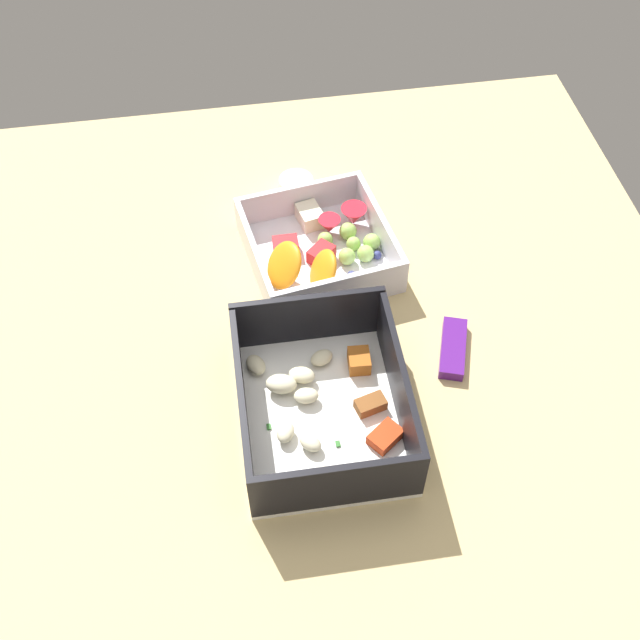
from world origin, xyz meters
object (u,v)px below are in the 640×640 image
(pasta_container, at_px, (322,403))
(paper_cup_liner, at_px, (296,184))
(fruit_bowl, at_px, (320,249))
(candy_bar, at_px, (453,348))

(pasta_container, relative_size, paper_cup_liner, 4.65)
(paper_cup_liner, bearing_deg, fruit_bowl, 4.74)
(fruit_bowl, height_order, paper_cup_liner, fruit_bowl)
(candy_bar, bearing_deg, paper_cup_liner, -155.44)
(pasta_container, xyz_separation_m, candy_bar, (-0.05, 0.14, -0.02))
(pasta_container, relative_size, fruit_bowl, 1.10)
(pasta_container, bearing_deg, paper_cup_liner, 176.89)
(pasta_container, xyz_separation_m, paper_cup_liner, (-0.32, 0.02, -0.02))
(pasta_container, height_order, fruit_bowl, pasta_container)
(fruit_bowl, relative_size, paper_cup_liner, 4.25)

